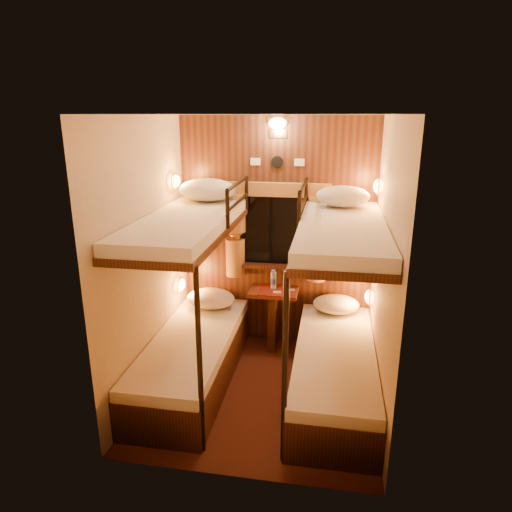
% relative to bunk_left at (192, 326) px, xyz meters
% --- Properties ---
extents(floor, '(2.10, 2.10, 0.00)m').
position_rel_bunk_left_xyz_m(floor, '(0.65, -0.07, -0.56)').
color(floor, '#3B1910').
rests_on(floor, ground).
extents(ceiling, '(2.10, 2.10, 0.00)m').
position_rel_bunk_left_xyz_m(ceiling, '(0.65, -0.07, 1.84)').
color(ceiling, silver).
rests_on(ceiling, wall_back).
extents(wall_back, '(2.40, 0.00, 2.40)m').
position_rel_bunk_left_xyz_m(wall_back, '(0.65, 0.98, 0.64)').
color(wall_back, '#C6B293').
rests_on(wall_back, floor).
extents(wall_front, '(2.40, 0.00, 2.40)m').
position_rel_bunk_left_xyz_m(wall_front, '(0.65, -1.12, 0.64)').
color(wall_front, '#C6B293').
rests_on(wall_front, floor).
extents(wall_left, '(0.00, 2.40, 2.40)m').
position_rel_bunk_left_xyz_m(wall_left, '(-0.35, -0.07, 0.64)').
color(wall_left, '#C6B293').
rests_on(wall_left, floor).
extents(wall_right, '(0.00, 2.40, 2.40)m').
position_rel_bunk_left_xyz_m(wall_right, '(1.65, -0.07, 0.64)').
color(wall_right, '#C6B293').
rests_on(wall_right, floor).
extents(back_panel, '(2.00, 0.03, 2.40)m').
position_rel_bunk_left_xyz_m(back_panel, '(0.65, 0.97, 0.64)').
color(back_panel, '#33180E').
rests_on(back_panel, floor).
extents(bunk_left, '(0.72, 1.90, 1.82)m').
position_rel_bunk_left_xyz_m(bunk_left, '(0.00, 0.00, 0.00)').
color(bunk_left, '#33180E').
rests_on(bunk_left, floor).
extents(bunk_right, '(0.72, 1.90, 1.82)m').
position_rel_bunk_left_xyz_m(bunk_right, '(1.30, 0.00, 0.00)').
color(bunk_right, '#33180E').
rests_on(bunk_right, floor).
extents(window, '(1.00, 0.12, 0.79)m').
position_rel_bunk_left_xyz_m(window, '(0.65, 0.94, 0.62)').
color(window, black).
rests_on(window, back_panel).
extents(curtains, '(1.10, 0.22, 1.00)m').
position_rel_bunk_left_xyz_m(curtains, '(0.65, 0.90, 0.71)').
color(curtains, olive).
rests_on(curtains, back_panel).
extents(back_fixtures, '(0.54, 0.09, 0.48)m').
position_rel_bunk_left_xyz_m(back_fixtures, '(0.65, 0.93, 1.69)').
color(back_fixtures, black).
rests_on(back_fixtures, back_panel).
extents(reading_lamps, '(2.00, 0.20, 1.25)m').
position_rel_bunk_left_xyz_m(reading_lamps, '(0.65, 0.63, 0.68)').
color(reading_lamps, orange).
rests_on(reading_lamps, wall_left).
extents(table, '(0.50, 0.34, 0.66)m').
position_rel_bunk_left_xyz_m(table, '(0.65, 0.78, -0.14)').
color(table, maroon).
rests_on(table, floor).
extents(bottle_left, '(0.06, 0.06, 0.21)m').
position_rel_bunk_left_xyz_m(bottle_left, '(0.64, 0.82, 0.18)').
color(bottle_left, '#99BFE5').
rests_on(bottle_left, table).
extents(bottle_right, '(0.07, 0.07, 0.24)m').
position_rel_bunk_left_xyz_m(bottle_right, '(0.79, 0.75, 0.20)').
color(bottle_right, '#99BFE5').
rests_on(bottle_right, table).
extents(sachet_a, '(0.09, 0.07, 0.01)m').
position_rel_bunk_left_xyz_m(sachet_a, '(0.69, 0.72, 0.09)').
color(sachet_a, silver).
rests_on(sachet_a, table).
extents(sachet_b, '(0.07, 0.06, 0.00)m').
position_rel_bunk_left_xyz_m(sachet_b, '(0.83, 0.82, 0.09)').
color(sachet_b, silver).
rests_on(sachet_b, table).
extents(pillow_lower_left, '(0.51, 0.36, 0.20)m').
position_rel_bunk_left_xyz_m(pillow_lower_left, '(-0.00, 0.67, -0.00)').
color(pillow_lower_left, silver).
rests_on(pillow_lower_left, bunk_left).
extents(pillow_lower_right, '(0.47, 0.33, 0.18)m').
position_rel_bunk_left_xyz_m(pillow_lower_right, '(1.30, 0.76, -0.01)').
color(pillow_lower_right, silver).
rests_on(pillow_lower_right, bunk_right).
extents(pillow_upper_left, '(0.56, 0.40, 0.22)m').
position_rel_bunk_left_xyz_m(pillow_upper_left, '(-0.00, 0.68, 1.14)').
color(pillow_upper_left, silver).
rests_on(pillow_upper_left, bunk_left).
extents(pillow_upper_right, '(0.49, 0.35, 0.19)m').
position_rel_bunk_left_xyz_m(pillow_upper_right, '(1.30, 0.61, 1.12)').
color(pillow_upper_right, silver).
rests_on(pillow_upper_right, bunk_right).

